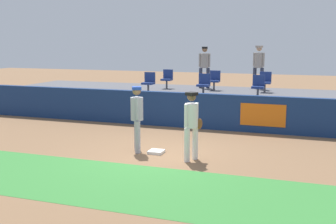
% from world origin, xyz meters
% --- Properties ---
extents(ground_plane, '(60.00, 60.00, 0.00)m').
position_xyz_m(ground_plane, '(0.00, 0.00, 0.00)').
color(ground_plane, '#846042').
extents(grass_foreground_strip, '(18.00, 2.80, 0.01)m').
position_xyz_m(grass_foreground_strip, '(0.00, -2.44, 0.00)').
color(grass_foreground_strip, '#388438').
rests_on(grass_foreground_strip, ground_plane).
extents(first_base, '(0.40, 0.40, 0.08)m').
position_xyz_m(first_base, '(-0.05, 0.17, 0.04)').
color(first_base, white).
rests_on(first_base, ground_plane).
extents(player_fielder_home, '(0.50, 0.49, 1.79)m').
position_xyz_m(player_fielder_home, '(1.06, -0.19, 1.03)').
color(player_fielder_home, white).
rests_on(player_fielder_home, ground_plane).
extents(player_runner_visitor, '(0.47, 0.47, 1.84)m').
position_xyz_m(player_runner_visitor, '(-0.61, 0.16, 1.07)').
color(player_runner_visitor, '#9EA3AD').
rests_on(player_runner_visitor, ground_plane).
extents(field_wall, '(18.00, 0.26, 1.26)m').
position_xyz_m(field_wall, '(0.01, 3.81, 0.63)').
color(field_wall, navy).
rests_on(field_wall, ground_plane).
extents(bleacher_platform, '(18.00, 4.80, 1.00)m').
position_xyz_m(bleacher_platform, '(0.00, 6.38, 0.50)').
color(bleacher_platform, '#59595E').
rests_on(bleacher_platform, ground_plane).
extents(seat_front_left, '(0.45, 0.44, 0.84)m').
position_xyz_m(seat_front_left, '(-2.28, 5.25, 1.47)').
color(seat_front_left, '#4C4C51').
rests_on(seat_front_left, bleacher_platform).
extents(seat_front_center, '(0.46, 0.44, 0.84)m').
position_xyz_m(seat_front_center, '(0.01, 5.25, 1.47)').
color(seat_front_center, '#4C4C51').
rests_on(seat_front_center, bleacher_platform).
extents(seat_back_left, '(0.44, 0.44, 0.84)m').
position_xyz_m(seat_back_left, '(-2.12, 7.05, 1.47)').
color(seat_back_left, '#4C4C51').
rests_on(seat_back_left, bleacher_platform).
extents(seat_front_right, '(0.44, 0.44, 0.84)m').
position_xyz_m(seat_front_right, '(2.08, 5.25, 1.47)').
color(seat_front_right, '#4C4C51').
rests_on(seat_front_right, bleacher_platform).
extents(seat_back_right, '(0.47, 0.44, 0.84)m').
position_xyz_m(seat_back_right, '(2.14, 7.05, 1.47)').
color(seat_back_right, '#4C4C51').
rests_on(seat_back_right, bleacher_platform).
extents(seat_back_center, '(0.45, 0.44, 0.84)m').
position_xyz_m(seat_back_center, '(0.02, 7.05, 1.47)').
color(seat_back_center, '#4C4C51').
rests_on(seat_back_center, bleacher_platform).
extents(spectator_hooded, '(0.51, 0.45, 1.89)m').
position_xyz_m(spectator_hooded, '(1.71, 8.24, 2.10)').
color(spectator_hooded, '#33384C').
rests_on(spectator_hooded, bleacher_platform).
extents(spectator_capped, '(0.51, 0.41, 1.84)m').
position_xyz_m(spectator_capped, '(-0.61, 7.77, 2.07)').
color(spectator_capped, '#33384C').
rests_on(spectator_capped, bleacher_platform).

